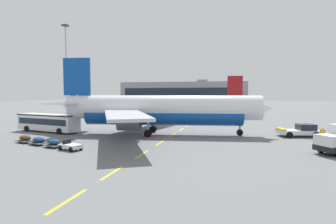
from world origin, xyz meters
TOP-DOWN VIEW (x-y plane):
  - ground at (40.00, 40.00)m, footprint 400.00×400.00m
  - apron_paint_markings at (18.00, 38.50)m, footprint 8.00×97.49m
  - airliner_foreground at (15.86, 22.12)m, footprint 34.77×34.21m
  - pushback_tug at (37.02, 25.46)m, footprint 6.48×4.18m
  - airliner_mid_left at (14.52, 58.91)m, footprint 32.30×32.08m
  - apron_shuttle_bus at (-3.29, 20.30)m, footprint 12.32×5.03m
  - baggage_train at (4.95, 9.45)m, footprint 11.51×4.87m
  - ground_crew_worker at (39.36, 22.84)m, footprint 0.66×0.35m
  - apron_light_mast_near at (-26.32, 58.84)m, footprint 1.80×1.80m
  - terminal_satellite at (-6.17, 154.36)m, footprint 78.69×23.16m

SIDE VIEW (x-z plane):
  - ground at x=40.00m, z-range 0.00..0.00m
  - apron_paint_markings at x=18.00m, z-range 0.00..0.01m
  - baggage_train at x=4.95m, z-range -0.04..1.10m
  - pushback_tug at x=37.02m, z-range -0.14..1.94m
  - ground_crew_worker at x=39.36m, z-range 0.12..1.85m
  - apron_shuttle_bus at x=-3.29m, z-range 0.25..3.25m
  - airliner_mid_left at x=14.52m, z-range -2.00..9.33m
  - airliner_foreground at x=15.86m, z-range -2.15..10.05m
  - terminal_satellite at x=-6.17m, z-range -0.78..14.44m
  - apron_light_mast_near at x=-26.32m, z-range 3.19..31.73m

